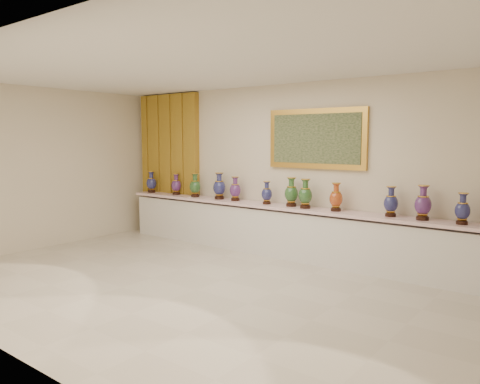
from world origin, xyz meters
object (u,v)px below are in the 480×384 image
(counter, at_px, (286,232))
(vase_1, at_px, (176,185))
(vase_2, at_px, (195,186))
(vase_0, at_px, (151,183))

(counter, distance_m, vase_1, 2.76)
(vase_2, bearing_deg, counter, 1.01)
(counter, height_order, vase_0, vase_0)
(counter, height_order, vase_2, vase_2)
(vase_0, distance_m, vase_2, 1.28)
(vase_2, bearing_deg, vase_1, 175.20)
(vase_1, distance_m, vase_2, 0.58)
(vase_1, xyz_separation_m, vase_2, (0.58, -0.05, 0.02))
(vase_1, relative_size, vase_2, 0.92)
(counter, bearing_deg, vase_0, -179.26)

